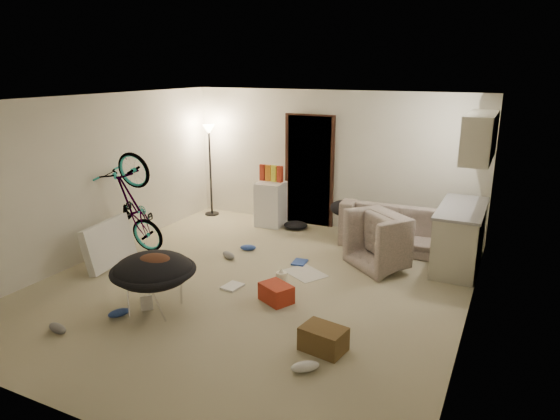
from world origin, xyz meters
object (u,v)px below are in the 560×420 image
at_px(floor_lamp, 210,151).
at_px(bicycle, 136,226).
at_px(mini_fridge, 271,204).
at_px(kitchen_counter, 459,238).
at_px(tv_box, 109,243).
at_px(juicer, 281,277).
at_px(saucer_chair, 154,278).
at_px(sofa, 400,230).
at_px(drink_case_b, 276,293).
at_px(armchair, 394,245).
at_px(drink_case_a, 323,339).

bearing_deg(floor_lamp, bicycle, -87.54).
bearing_deg(mini_fridge, kitchen_counter, -12.47).
bearing_deg(kitchen_counter, tv_box, -154.37).
bearing_deg(kitchen_counter, juicer, -140.80).
bearing_deg(bicycle, saucer_chair, -134.17).
relative_size(floor_lamp, sofa, 0.96).
bearing_deg(kitchen_counter, drink_case_b, -130.12).
bearing_deg(juicer, armchair, 47.41).
relative_size(sofa, juicer, 8.87).
bearing_deg(drink_case_a, drink_case_b, 149.36).
bearing_deg(juicer, mini_fridge, 120.17).
relative_size(floor_lamp, armchair, 1.90).
height_order(bicycle, tv_box, bicycle).
bearing_deg(drink_case_b, floor_lamp, 161.52).
height_order(floor_lamp, kitchen_counter, floor_lamp).
height_order(bicycle, drink_case_b, bicycle).
height_order(drink_case_b, juicer, drink_case_b).
bearing_deg(drink_case_a, saucer_chair, -168.86).
relative_size(floor_lamp, mini_fridge, 2.20).
xyz_separation_m(kitchen_counter, drink_case_a, (-0.97, -3.08, -0.31)).
distance_m(bicycle, saucer_chair, 2.16).
xyz_separation_m(bicycle, juicer, (2.62, -0.05, -0.36)).
distance_m(mini_fridge, drink_case_b, 3.22).
relative_size(floor_lamp, bicycle, 1.07).
xyz_separation_m(mini_fridge, drink_case_b, (1.52, -2.83, -0.30)).
distance_m(sofa, mini_fridge, 2.46).
xyz_separation_m(kitchen_counter, drink_case_b, (-1.92, -2.28, -0.32)).
bearing_deg(drink_case_a, sofa, 99.72).
relative_size(floor_lamp, tv_box, 1.77).
distance_m(kitchen_counter, mini_fridge, 3.48).
xyz_separation_m(armchair, drink_case_a, (-0.09, -2.70, -0.18)).
bearing_deg(drink_case_b, sofa, 97.74).
distance_m(floor_lamp, saucer_chair, 4.24).
relative_size(mini_fridge, juicer, 3.86).
bearing_deg(saucer_chair, floor_lamp, 113.99).
relative_size(bicycle, mini_fridge, 2.05).
bearing_deg(drink_case_b, tv_box, -153.49).
distance_m(armchair, saucer_chair, 3.57).
xyz_separation_m(armchair, bicycle, (-3.85, -1.29, 0.13)).
bearing_deg(sofa, mini_fridge, -5.18).
distance_m(sofa, bicycle, 4.31).
height_order(sofa, armchair, armchair).
xyz_separation_m(floor_lamp, kitchen_counter, (4.83, -0.65, -0.87)).
bearing_deg(saucer_chair, sofa, 59.03).
bearing_deg(floor_lamp, saucer_chair, -66.01).
relative_size(armchair, tv_box, 0.93).
xyz_separation_m(floor_lamp, bicycle, (0.10, -2.32, -0.86)).
bearing_deg(tv_box, mini_fridge, 57.33).
xyz_separation_m(saucer_chair, drink_case_a, (2.18, 0.07, -0.30)).
relative_size(sofa, armchair, 1.99).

